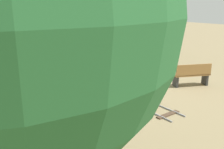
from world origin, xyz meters
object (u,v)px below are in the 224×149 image
Objects in this scene: oak_tree_far at (24,6)px; oak_tree_distant at (11,16)px; conductor_person at (98,68)px; locomotive at (128,82)px; passenger_car at (97,72)px; park_bench at (192,75)px.

oak_tree_distant reaches higher than oak_tree_far.
conductor_person is 5.47m from oak_tree_distant.
oak_tree_distant is (3.39, 3.91, 1.76)m from conductor_person.
locomotive is 5.87m from oak_tree_distant.
passenger_car is (0.00, -1.76, -0.06)m from locomotive.
locomotive reaches higher than park_bench.
locomotive is at bearing 150.00° from conductor_person.
conductor_person reaches higher than locomotive.
park_bench is at bearing -179.64° from oak_tree_far.
park_bench is (-2.52, 0.48, -0.07)m from locomotive.
oak_tree_far is 3.11m from oak_tree_distant.
oak_tree_far is at bearing -109.72° from oak_tree_distant.
conductor_person is at bearing -30.00° from locomotive.
park_bench is at bearing -156.18° from oak_tree_distant.
oak_tree_distant reaches higher than locomotive.
locomotive is 1.04m from conductor_person.
locomotive is at bearing 90.00° from passenger_car.
conductor_person is 3.12m from oak_tree_far.
park_bench is (-2.52, 2.24, -0.01)m from passenger_car.
oak_tree_distant is at bearing 23.82° from park_bench.
conductor_person is 0.41× the size of oak_tree_far.
park_bench is at bearing 138.41° from passenger_car.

